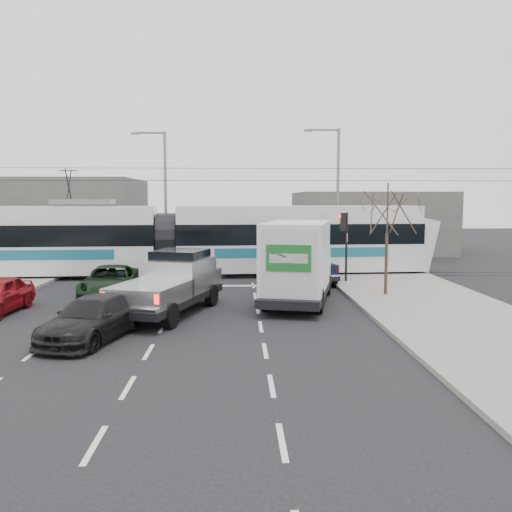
{
  "coord_description": "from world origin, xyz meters",
  "views": [
    {
      "loc": [
        0.89,
        -21.48,
        4.43
      ],
      "look_at": [
        1.77,
        3.51,
        1.8
      ],
      "focal_mm": 38.0,
      "sensor_mm": 36.0,
      "label": 1
    }
  ],
  "objects_px": {
    "street_lamp_near": "(335,189)",
    "navy_pickup": "(309,264)",
    "tram": "(165,239)",
    "dark_car": "(93,318)",
    "green_car": "(111,282)",
    "street_lamp_far": "(163,189)",
    "bare_tree": "(387,214)",
    "silver_pickup": "(172,282)",
    "box_truck": "(298,263)",
    "traffic_signal": "(344,232)"
  },
  "relations": [
    {
      "from": "street_lamp_near",
      "to": "navy_pickup",
      "type": "bearing_deg",
      "value": -110.97
    },
    {
      "from": "bare_tree",
      "to": "tram",
      "type": "distance_m",
      "value": 13.11
    },
    {
      "from": "bare_tree",
      "to": "street_lamp_near",
      "type": "bearing_deg",
      "value": 91.42
    },
    {
      "from": "bare_tree",
      "to": "silver_pickup",
      "type": "height_order",
      "value": "bare_tree"
    },
    {
      "from": "tram",
      "to": "dark_car",
      "type": "xyz_separation_m",
      "value": [
        -0.46,
        -14.2,
        -1.46
      ]
    },
    {
      "from": "street_lamp_near",
      "to": "silver_pickup",
      "type": "relative_size",
      "value": 1.3
    },
    {
      "from": "traffic_signal",
      "to": "navy_pickup",
      "type": "xyz_separation_m",
      "value": [
        -1.73,
        0.79,
        -1.79
      ]
    },
    {
      "from": "street_lamp_near",
      "to": "navy_pickup",
      "type": "relative_size",
      "value": 1.89
    },
    {
      "from": "tram",
      "to": "silver_pickup",
      "type": "xyz_separation_m",
      "value": [
        1.56,
        -10.13,
        -0.95
      ]
    },
    {
      "from": "traffic_signal",
      "to": "dark_car",
      "type": "height_order",
      "value": "traffic_signal"
    },
    {
      "from": "box_truck",
      "to": "dark_car",
      "type": "xyz_separation_m",
      "value": [
        -7.17,
        -5.72,
        -1.05
      ]
    },
    {
      "from": "street_lamp_far",
      "to": "traffic_signal",
      "type": "bearing_deg",
      "value": -41.72
    },
    {
      "from": "navy_pickup",
      "to": "dark_car",
      "type": "bearing_deg",
      "value": -135.57
    },
    {
      "from": "dark_car",
      "to": "bare_tree",
      "type": "bearing_deg",
      "value": 47.12
    },
    {
      "from": "navy_pickup",
      "to": "green_car",
      "type": "relative_size",
      "value": 0.92
    },
    {
      "from": "street_lamp_near",
      "to": "box_truck",
      "type": "distance_m",
      "value": 13.77
    },
    {
      "from": "navy_pickup",
      "to": "dark_car",
      "type": "relative_size",
      "value": 1.03
    },
    {
      "from": "tram",
      "to": "bare_tree",
      "type": "bearing_deg",
      "value": -37.04
    },
    {
      "from": "bare_tree",
      "to": "street_lamp_near",
      "type": "distance_m",
      "value": 11.58
    },
    {
      "from": "box_truck",
      "to": "navy_pickup",
      "type": "xyz_separation_m",
      "value": [
        1.26,
        6.07,
        -0.78
      ]
    },
    {
      "from": "tram",
      "to": "green_car",
      "type": "height_order",
      "value": "tram"
    },
    {
      "from": "box_truck",
      "to": "silver_pickup",
      "type": "bearing_deg",
      "value": -148.69
    },
    {
      "from": "street_lamp_far",
      "to": "tram",
      "type": "distance_m",
      "value": 7.03
    },
    {
      "from": "bare_tree",
      "to": "street_lamp_far",
      "type": "bearing_deg",
      "value": 131.12
    },
    {
      "from": "navy_pickup",
      "to": "traffic_signal",
      "type": "bearing_deg",
      "value": -34.62
    },
    {
      "from": "tram",
      "to": "silver_pickup",
      "type": "bearing_deg",
      "value": -84.65
    },
    {
      "from": "tram",
      "to": "green_car",
      "type": "xyz_separation_m",
      "value": [
        -1.57,
        -6.85,
        -1.42
      ]
    },
    {
      "from": "bare_tree",
      "to": "box_truck",
      "type": "distance_m",
      "value": 4.78
    },
    {
      "from": "navy_pickup",
      "to": "green_car",
      "type": "height_order",
      "value": "navy_pickup"
    },
    {
      "from": "bare_tree",
      "to": "green_car",
      "type": "height_order",
      "value": "bare_tree"
    },
    {
      "from": "bare_tree",
      "to": "green_car",
      "type": "relative_size",
      "value": 0.97
    },
    {
      "from": "bare_tree",
      "to": "silver_pickup",
      "type": "relative_size",
      "value": 0.72
    },
    {
      "from": "tram",
      "to": "green_car",
      "type": "distance_m",
      "value": 7.17
    },
    {
      "from": "silver_pickup",
      "to": "dark_car",
      "type": "xyz_separation_m",
      "value": [
        -2.02,
        -4.07,
        -0.51
      ]
    },
    {
      "from": "street_lamp_near",
      "to": "bare_tree",
      "type": "bearing_deg",
      "value": -88.58
    },
    {
      "from": "bare_tree",
      "to": "tram",
      "type": "height_order",
      "value": "tram"
    },
    {
      "from": "green_car",
      "to": "box_truck",
      "type": "bearing_deg",
      "value": -16.4
    },
    {
      "from": "bare_tree",
      "to": "street_lamp_far",
      "type": "xyz_separation_m",
      "value": [
        -11.79,
        13.5,
        1.32
      ]
    },
    {
      "from": "street_lamp_near",
      "to": "green_car",
      "type": "height_order",
      "value": "street_lamp_near"
    },
    {
      "from": "street_lamp_near",
      "to": "tram",
      "type": "relative_size",
      "value": 0.3
    },
    {
      "from": "traffic_signal",
      "to": "silver_pickup",
      "type": "distance_m",
      "value": 10.8
    },
    {
      "from": "street_lamp_far",
      "to": "dark_car",
      "type": "bearing_deg",
      "value": -88.6
    },
    {
      "from": "tram",
      "to": "silver_pickup",
      "type": "height_order",
      "value": "tram"
    },
    {
      "from": "street_lamp_near",
      "to": "street_lamp_far",
      "type": "xyz_separation_m",
      "value": [
        -11.5,
        2.0,
        0.0
      ]
    },
    {
      "from": "tram",
      "to": "street_lamp_near",
      "type": "bearing_deg",
      "value": 18.76
    },
    {
      "from": "street_lamp_far",
      "to": "box_truck",
      "type": "relative_size",
      "value": 1.22
    },
    {
      "from": "street_lamp_far",
      "to": "green_car",
      "type": "height_order",
      "value": "street_lamp_far"
    },
    {
      "from": "bare_tree",
      "to": "street_lamp_near",
      "type": "relative_size",
      "value": 0.56
    },
    {
      "from": "tram",
      "to": "navy_pickup",
      "type": "height_order",
      "value": "tram"
    },
    {
      "from": "silver_pickup",
      "to": "navy_pickup",
      "type": "xyz_separation_m",
      "value": [
        6.41,
        7.72,
        -0.24
      ]
    }
  ]
}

